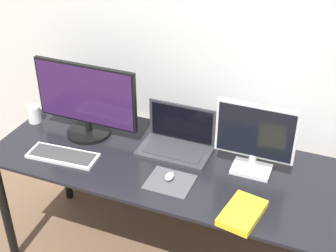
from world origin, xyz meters
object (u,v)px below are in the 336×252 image
Objects in this scene: laptop at (178,139)px; mug at (34,114)px; keyboard at (63,156)px; book at (242,213)px; mouse at (170,176)px; monitor_left at (86,101)px; monitor_right at (255,138)px.

mug is at bearing -176.56° from laptop.
book is at bearing -4.82° from keyboard.
keyboard is 3.87× the size of mug.
laptop is 5.94× the size of mouse.
laptop is at bearing 29.70° from keyboard.
keyboard is 1.46× the size of book.
keyboard is (-0.52, -0.30, -0.05)m from laptop.
laptop reaches higher than keyboard.
book is 2.64× the size of mug.
laptop is at bearing 103.12° from mouse.
keyboard is at bearing -150.30° from laptop.
mug reaches higher than mouse.
keyboard is at bearing -35.10° from mug.
mouse is 0.65× the size of mug.
mug is at bearing 166.09° from book.
monitor_left is 0.64m from mouse.
monitor_left is 0.53m from laptop.
mug is (-0.93, 0.21, 0.03)m from mouse.
laptop is 0.27m from mouse.
keyboard is at bearing -164.75° from monitor_right.
monitor_right reaches higher than laptop.
keyboard is 0.58m from mouse.
mouse is (-0.35, -0.22, -0.18)m from monitor_right.
mouse is at bearing -76.88° from laptop.
monitor_left is 1.04m from book.
mug is (-1.32, 0.33, 0.03)m from book.
book is 1.36m from mug.
mouse is 0.96m from mug.
monitor_left is 6.05× the size of mug.
keyboard is 5.98× the size of mouse.
mug is at bearing -179.61° from monitor_right.
book is at bearing -13.91° from mug.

